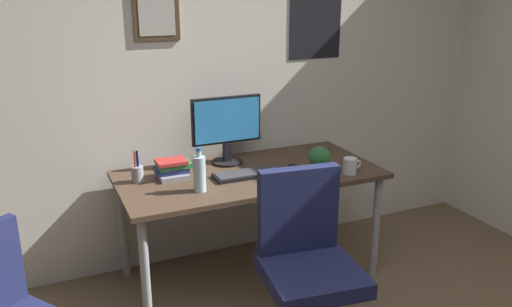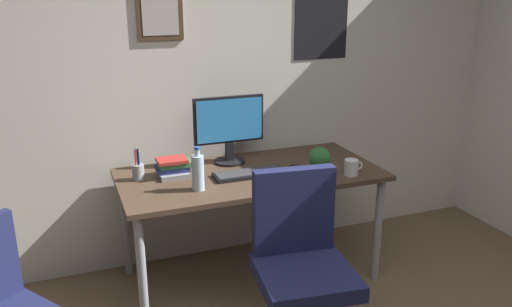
{
  "view_description": "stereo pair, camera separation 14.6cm",
  "coord_description": "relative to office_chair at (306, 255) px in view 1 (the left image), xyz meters",
  "views": [
    {
      "loc": [
        -1.12,
        -1.06,
        1.8
      ],
      "look_at": [
        0.06,
        1.59,
        0.87
      ],
      "focal_mm": 36.25,
      "sensor_mm": 36.0,
      "label": 1
    },
    {
      "loc": [
        -0.98,
        -1.12,
        1.8
      ],
      "look_at": [
        0.06,
        1.59,
        0.87
      ],
      "focal_mm": 36.25,
      "sensor_mm": 36.0,
      "label": 2
    }
  ],
  "objects": [
    {
      "name": "wall_back",
      "position": [
        -0.05,
        1.21,
        0.77
      ],
      "size": [
        4.4,
        0.1,
        2.6
      ],
      "color": "silver",
      "rests_on": "ground_plane"
    },
    {
      "name": "desk",
      "position": [
        0.01,
        0.74,
        0.12
      ],
      "size": [
        1.6,
        0.77,
        0.72
      ],
      "color": "#4C3828",
      "rests_on": "ground_plane"
    },
    {
      "name": "office_chair",
      "position": [
        0.0,
        0.0,
        0.0
      ],
      "size": [
        0.57,
        0.57,
        0.95
      ],
      "color": "#1E234C",
      "rests_on": "ground_plane"
    },
    {
      "name": "monitor",
      "position": [
        -0.05,
        0.97,
        0.43
      ],
      "size": [
        0.46,
        0.2,
        0.43
      ],
      "color": "black",
      "rests_on": "desk"
    },
    {
      "name": "keyboard",
      "position": [
        -0.02,
        0.69,
        0.21
      ],
      "size": [
        0.43,
        0.15,
        0.03
      ],
      "color": "black",
      "rests_on": "desk"
    },
    {
      "name": "computer_mouse",
      "position": [
        0.28,
        0.67,
        0.21
      ],
      "size": [
        0.06,
        0.11,
        0.04
      ],
      "color": "black",
      "rests_on": "desk"
    },
    {
      "name": "water_bottle",
      "position": [
        -0.36,
        0.57,
        0.3
      ],
      "size": [
        0.07,
        0.07,
        0.25
      ],
      "color": "silver",
      "rests_on": "desk"
    },
    {
      "name": "coffee_mug_near",
      "position": [
        0.56,
        0.47,
        0.24
      ],
      "size": [
        0.12,
        0.08,
        0.1
      ],
      "color": "white",
      "rests_on": "desk"
    },
    {
      "name": "potted_plant",
      "position": [
        0.35,
        0.49,
        0.3
      ],
      "size": [
        0.13,
        0.13,
        0.2
      ],
      "color": "brown",
      "rests_on": "desk"
    },
    {
      "name": "pen_cup",
      "position": [
        -0.65,
        0.85,
        0.25
      ],
      "size": [
        0.07,
        0.07,
        0.2
      ],
      "color": "#9EA0A5",
      "rests_on": "desk"
    },
    {
      "name": "book_stack_left",
      "position": [
        -0.44,
        0.85,
        0.25
      ],
      "size": [
        0.21,
        0.18,
        0.11
      ],
      "color": "gray",
      "rests_on": "desk"
    }
  ]
}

